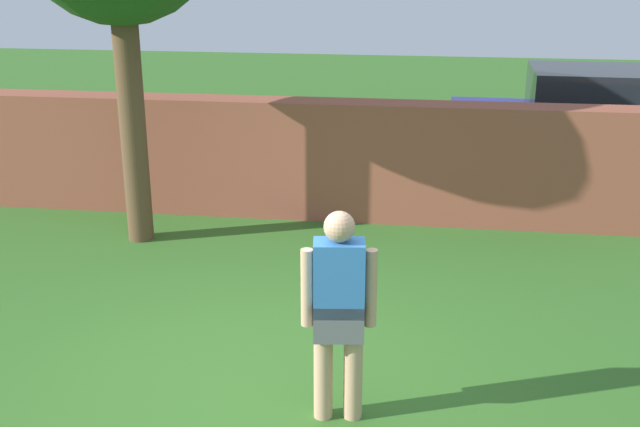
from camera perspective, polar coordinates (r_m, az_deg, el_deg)
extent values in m
plane|color=#336623|center=(6.54, -4.97, -11.78)|extent=(40.00, 40.00, 0.00)
cube|color=brown|center=(10.29, -8.21, 4.23)|extent=(11.38, 0.50, 1.51)
cylinder|color=brown|center=(9.24, -13.57, 6.96)|extent=(0.30, 0.30, 3.00)
cylinder|color=tan|center=(5.82, 2.44, -11.06)|extent=(0.14, 0.14, 0.85)
cylinder|color=tan|center=(5.82, 0.23, -11.06)|extent=(0.14, 0.14, 0.85)
cube|color=slate|center=(5.64, 1.37, -7.76)|extent=(0.38, 0.26, 0.28)
cube|color=#3372BF|center=(5.50, 1.39, -4.74)|extent=(0.38, 0.26, 0.55)
sphere|color=tan|center=(5.36, 1.43, -0.97)|extent=(0.22, 0.22, 0.22)
cylinder|color=tan|center=(5.54, 3.72, -5.46)|extent=(0.09, 0.09, 0.58)
cylinder|color=tan|center=(5.54, -0.95, -5.44)|extent=(0.09, 0.09, 0.58)
cube|color=navy|center=(11.87, 19.63, 5.11)|extent=(4.25, 1.82, 0.80)
cube|color=#1E2328|center=(11.74, 20.01, 8.42)|extent=(2.04, 1.56, 0.60)
cylinder|color=black|center=(12.63, 12.71, 4.66)|extent=(0.65, 0.24, 0.64)
cylinder|color=black|center=(10.99, 13.08, 2.51)|extent=(0.65, 0.24, 0.64)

